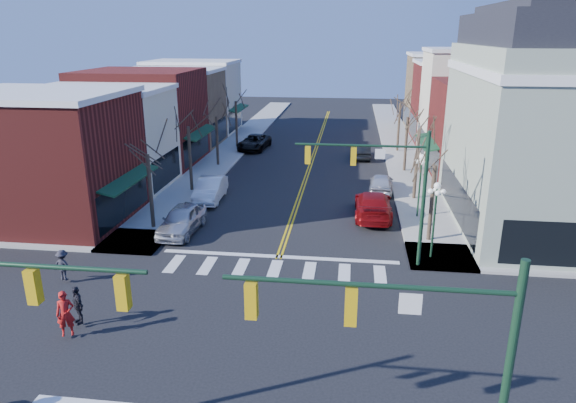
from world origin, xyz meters
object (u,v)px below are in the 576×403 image
(lamppost_corner, at_px, (435,208))
(car_left_far, at_px, (254,142))
(car_right_far, at_px, (362,151))
(pedestrian_dark_b, at_px, (63,265))
(pedestrian_dark_a, at_px, (77,305))
(pedestrian_red_a, at_px, (65,314))
(victorian_corner, at_px, (570,122))
(lamppost_midblock, at_px, (421,175))
(car_right_near, at_px, (373,205))
(car_left_mid, at_px, (210,189))
(car_left_near, at_px, (182,220))
(car_right_mid, at_px, (381,183))

(lamppost_corner, distance_m, car_left_far, 29.74)
(car_right_far, relative_size, pedestrian_dark_b, 2.70)
(car_right_far, relative_size, pedestrian_dark_a, 2.53)
(pedestrian_red_a, xyz_separation_m, pedestrian_dark_a, (0.00, 0.91, -0.11))
(victorian_corner, height_order, car_left_far, victorian_corner)
(lamppost_midblock, xyz_separation_m, car_left_far, (-14.60, 19.32, -2.20))
(lamppost_midblock, distance_m, car_right_near, 3.60)
(car_left_mid, distance_m, pedestrian_red_a, 18.17)
(lamppost_midblock, distance_m, car_left_far, 24.31)
(pedestrian_dark_a, bearing_deg, car_left_near, 128.01)
(car_left_mid, height_order, pedestrian_dark_a, pedestrian_dark_a)
(lamppost_corner, relative_size, pedestrian_red_a, 2.28)
(victorian_corner, height_order, car_right_near, victorian_corner)
(car_right_mid, relative_size, car_right_far, 1.03)
(car_left_far, bearing_deg, pedestrian_red_a, -85.49)
(car_left_near, bearing_deg, victorian_corner, 11.96)
(car_left_far, relative_size, car_right_near, 0.94)
(lamppost_corner, relative_size, car_left_near, 0.89)
(car_left_mid, height_order, car_left_far, car_left_mid)
(car_left_near, distance_m, pedestrian_dark_b, 8.01)
(victorian_corner, relative_size, car_right_far, 3.37)
(victorian_corner, relative_size, pedestrian_dark_b, 9.10)
(car_left_near, height_order, car_right_far, car_left_near)
(lamppost_midblock, height_order, car_left_far, lamppost_midblock)
(victorian_corner, relative_size, car_left_mid, 2.89)
(car_left_far, bearing_deg, car_right_near, -52.95)
(car_right_mid, bearing_deg, pedestrian_dark_b, 51.15)
(car_left_near, height_order, car_left_mid, car_left_near)
(lamppost_corner, bearing_deg, pedestrian_dark_a, -150.87)
(lamppost_corner, xyz_separation_m, car_left_far, (-14.60, 25.82, -2.20))
(car_left_far, xyz_separation_m, car_right_near, (11.69, -19.38, 0.09))
(lamppost_midblock, relative_size, pedestrian_red_a, 2.28)
(car_left_far, xyz_separation_m, car_right_mid, (12.50, -13.78, -0.02))
(lamppost_corner, distance_m, car_right_mid, 12.42)
(victorian_corner, height_order, car_right_far, victorian_corner)
(lamppost_midblock, distance_m, car_left_mid, 14.91)
(lamppost_corner, height_order, lamppost_midblock, same)
(car_left_mid, relative_size, pedestrian_dark_b, 3.15)
(lamppost_corner, height_order, car_left_mid, lamppost_corner)
(car_left_mid, relative_size, car_right_near, 0.84)
(lamppost_midblock, distance_m, pedestrian_red_a, 22.38)
(car_right_near, relative_size, car_right_far, 1.39)
(pedestrian_dark_b, bearing_deg, pedestrian_dark_a, 134.60)
(victorian_corner, relative_size, pedestrian_red_a, 7.51)
(car_right_mid, height_order, pedestrian_red_a, pedestrian_red_a)
(lamppost_midblock, distance_m, car_left_near, 15.39)
(car_right_near, height_order, pedestrian_dark_b, pedestrian_dark_b)
(lamppost_corner, xyz_separation_m, pedestrian_dark_a, (-15.50, -8.64, -1.98))
(pedestrian_dark_a, bearing_deg, lamppost_corner, 71.91)
(lamppost_midblock, xyz_separation_m, car_right_far, (-3.40, 16.70, -2.27))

